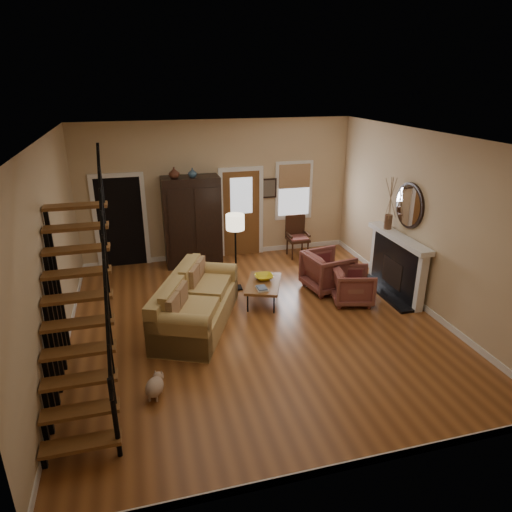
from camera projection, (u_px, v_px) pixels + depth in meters
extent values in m
plane|color=brown|center=(256.00, 323.00, 8.31)|extent=(7.00, 7.00, 0.00)
plane|color=white|center=(256.00, 137.00, 7.10)|extent=(7.00, 7.00, 0.00)
cube|color=#CDAF83|center=(218.00, 191.00, 10.85)|extent=(6.50, 0.04, 3.30)
cube|color=#CDAF83|center=(50.00, 256.00, 6.92)|extent=(0.04, 7.00, 3.30)
cube|color=#CDAF83|center=(425.00, 223.00, 8.49)|extent=(0.04, 7.00, 3.30)
cube|color=black|center=(121.00, 221.00, 10.65)|extent=(1.00, 0.36, 2.10)
cube|color=brown|center=(241.00, 214.00, 11.19)|extent=(0.90, 0.06, 2.10)
cube|color=silver|center=(294.00, 191.00, 11.32)|extent=(0.96, 0.06, 1.46)
cube|color=black|center=(398.00, 266.00, 9.30)|extent=(0.24, 1.60, 1.15)
cube|color=white|center=(399.00, 238.00, 9.06)|extent=(0.30, 1.95, 0.10)
cylinder|color=silver|center=(409.00, 206.00, 8.85)|extent=(0.05, 0.90, 0.90)
imported|color=#4C2619|center=(174.00, 173.00, 9.98)|extent=(0.24, 0.24, 0.25)
imported|color=#334C60|center=(192.00, 173.00, 10.09)|extent=(0.20, 0.20, 0.21)
imported|color=gold|center=(264.00, 277.00, 9.09)|extent=(0.37, 0.37, 0.09)
imported|color=maroon|center=(353.00, 286.00, 8.96)|extent=(0.93, 0.91, 0.70)
imported|color=maroon|center=(328.00, 271.00, 9.50)|extent=(1.03, 1.01, 0.81)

